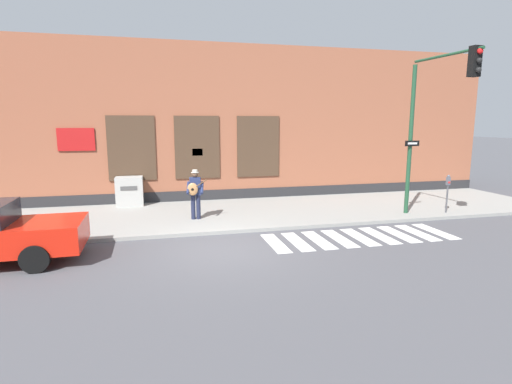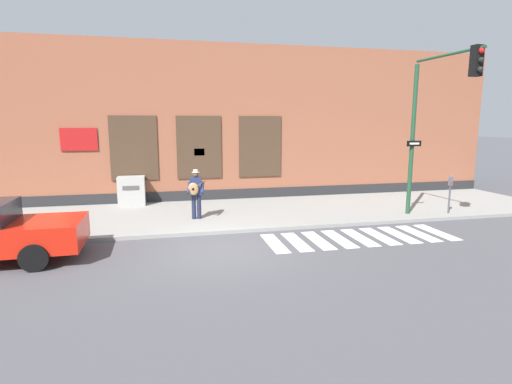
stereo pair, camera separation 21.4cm
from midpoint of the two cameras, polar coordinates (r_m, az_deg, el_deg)
The scene contains 8 objects.
ground_plane at distance 11.16m, azimuth -5.23°, elevation -8.17°, with size 160.00×160.00×0.00m, color #4C4C51.
sidewalk at distance 15.09m, azimuth -7.61°, elevation -3.23°, with size 28.00×5.25×0.12m.
building_backdrop at distance 19.31m, azimuth -9.38°, elevation 9.51°, with size 28.00×4.06×6.78m.
crosswalk at distance 12.64m, azimuth 14.09°, elevation -6.25°, with size 5.78×1.90×0.01m.
busker at distance 14.01m, azimuth -9.14°, elevation 0.09°, with size 0.72×0.59×1.74m.
traffic_light at distance 14.84m, azimuth 23.65°, elevation 10.87°, with size 0.64×2.94×5.55m.
parking_meter at distance 16.45m, azimuth 25.37°, elevation 0.54°, with size 0.13×0.11×1.44m.
utility_box at distance 17.07m, azimuth -17.95°, elevation 0.11°, with size 1.06×0.71×1.18m.
Camera 1 is at (-1.66, -10.48, 3.43)m, focal length 28.00 mm.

